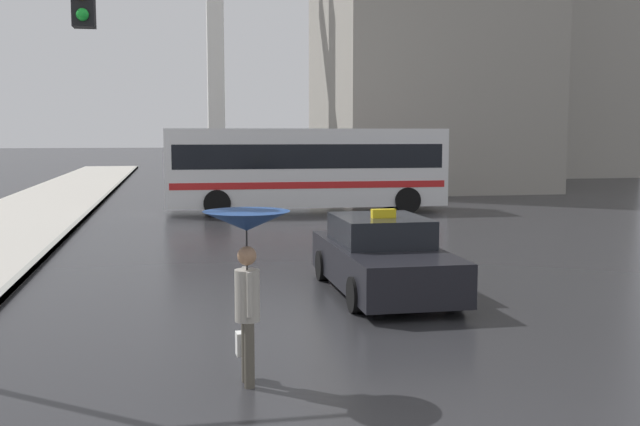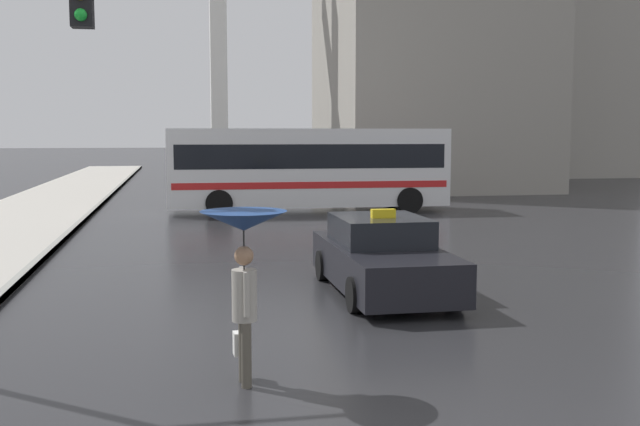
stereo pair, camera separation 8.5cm
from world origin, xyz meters
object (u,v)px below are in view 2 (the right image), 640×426
pedestrian_with_umbrella (244,246)px  monument_cross (218,9)px  taxi (382,258)px  city_bus (308,166)px

pedestrian_with_umbrella → monument_cross: size_ratio=0.12×
taxi → pedestrian_with_umbrella: bearing=57.6°
city_bus → pedestrian_with_umbrella: 19.39m
taxi → pedestrian_with_umbrella: 5.57m
monument_cross → taxi: bearing=-87.3°
taxi → city_bus: city_bus is taller
taxi → city_bus: 14.42m
taxi → pedestrian_with_umbrella: size_ratio=2.19×
taxi → city_bus: bearing=-94.4°
taxi → pedestrian_with_umbrella: (-2.94, -4.63, 0.99)m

